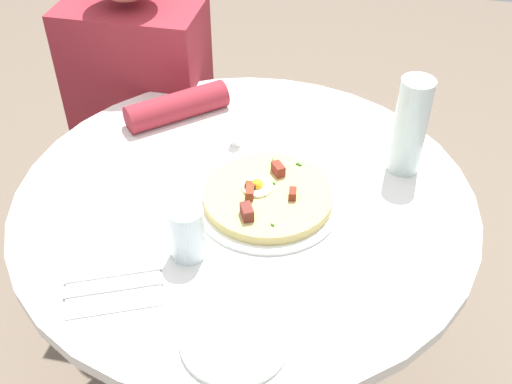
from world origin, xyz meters
name	(u,v)px	position (x,y,z in m)	size (l,w,h in m)	color
dining_table	(245,252)	(0.00, 0.00, 0.57)	(0.99, 0.99, 0.74)	silver
person_seated	(147,138)	(0.41, -0.46, 0.51)	(0.50, 0.46, 1.14)	#2D2D33
pizza_plate	(268,202)	(-0.05, 0.02, 0.75)	(0.30, 0.30, 0.01)	white
breakfast_pizza	(267,195)	(-0.05, 0.02, 0.77)	(0.27, 0.27, 0.05)	tan
bread_plate	(235,339)	(-0.07, 0.37, 0.75)	(0.19, 0.19, 0.01)	silver
napkin	(114,283)	(0.18, 0.29, 0.75)	(0.17, 0.14, 0.00)	white
fork	(113,274)	(0.19, 0.28, 0.75)	(0.18, 0.01, 0.01)	silver
knife	(114,288)	(0.17, 0.31, 0.75)	(0.18, 0.01, 0.01)	silver
water_glass	(187,232)	(0.07, 0.19, 0.80)	(0.07, 0.07, 0.11)	silver
water_bottle	(410,126)	(-0.33, -0.16, 0.86)	(0.07, 0.07, 0.23)	silver
salt_shaker	(236,134)	(0.06, -0.18, 0.77)	(0.03, 0.03, 0.06)	white
pepper_shaker	(156,112)	(0.28, -0.23, 0.77)	(0.03, 0.03, 0.05)	#3F3833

